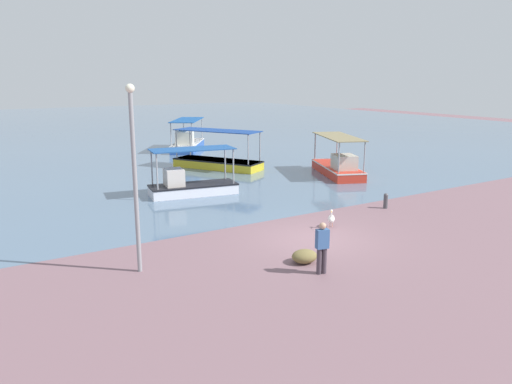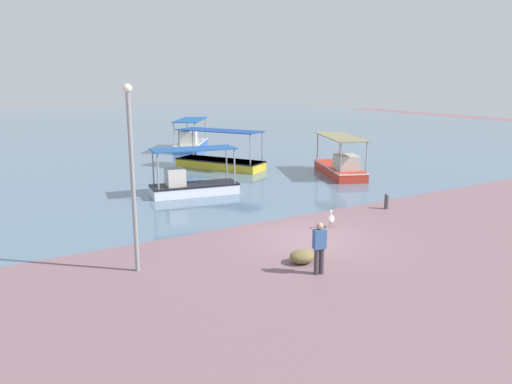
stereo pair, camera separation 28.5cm
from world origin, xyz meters
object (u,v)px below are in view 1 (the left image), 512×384
fishing_boat_center (190,184)px  lamp_post (134,170)px  fishing_boat_near_right (218,161)px  pelican (331,219)px  mooring_bollard (386,200)px  net_pile (304,256)px  fishing_boat_far_right (339,166)px  fisherman_standing (322,246)px  fishing_boat_outer (187,143)px

fishing_boat_center → lamp_post: size_ratio=0.81×
fishing_boat_near_right → pelican: fishing_boat_near_right is taller
mooring_bollard → net_pile: 8.45m
fishing_boat_far_right → fisherman_standing: fishing_boat_far_right is taller
fishing_boat_center → mooring_bollard: size_ratio=6.51×
pelican → mooring_bollard: (4.20, 1.00, 0.02)m
lamp_post → fishing_boat_far_right: bearing=28.7°
fishing_boat_center → fisherman_standing: 12.18m
fishing_boat_outer → net_pile: 27.33m
fishing_boat_center → fishing_boat_outer: bearing=66.2°
fishing_boat_outer → mooring_bollard: fishing_boat_outer is taller
fishing_boat_outer → net_pile: size_ratio=6.62×
fishing_boat_outer → fishing_boat_center: size_ratio=1.25×
pelican → lamp_post: size_ratio=0.14×
lamp_post → mooring_bollard: bearing=6.5°
fishing_boat_near_right → mooring_bollard: 13.79m
fishing_boat_far_right → fishing_boat_center: size_ratio=1.23×
fishing_boat_far_right → fishing_boat_outer: (-3.51, 15.24, 0.05)m
fishing_boat_center → pelican: fishing_boat_center is taller
fishing_boat_far_right → pelican: fishing_boat_far_right is taller
lamp_post → fisherman_standing: size_ratio=3.50×
fishing_boat_far_right → pelican: size_ratio=7.34×
fishing_boat_near_right → fisherman_standing: (-5.94, -18.37, 0.41)m
fisherman_standing → lamp_post: bearing=146.1°
fishing_boat_far_right → fishing_boat_near_right: (-5.30, 6.31, -0.09)m
lamp_post → fishing_boat_near_right: bearing=54.5°
fishing_boat_far_right → fishing_boat_near_right: 8.24m
lamp_post → fishing_boat_center: bearing=56.5°
pelican → net_pile: size_ratio=0.89×
mooring_bollard → fisherman_standing: (-7.75, -4.69, 0.51)m
mooring_bollard → net_pile: bearing=-154.5°
fishing_boat_far_right → fishing_boat_near_right: size_ratio=0.93×
lamp_post → fisherman_standing: bearing=-33.9°
pelican → lamp_post: bearing=-177.0°
fishing_boat_far_right → fisherman_standing: size_ratio=3.47×
fishing_boat_near_right → fishing_boat_outer: bearing=78.7°
fishing_boat_center → net_pile: 11.12m
pelican → net_pile: pelican is taller
fishing_boat_near_right → fishing_boat_center: fishing_boat_near_right is taller
fishing_boat_outer → fishing_boat_near_right: 9.11m
fishing_boat_outer → pelican: fishing_boat_outer is taller
fishing_boat_outer → pelican: (-4.19, -23.60, -0.26)m
fishing_boat_far_right → lamp_post: size_ratio=0.99×
lamp_post → mooring_bollard: (12.58, 1.44, -2.92)m
fishing_boat_near_right → pelican: size_ratio=7.89×
lamp_post → mooring_bollard: lamp_post is taller
fishing_boat_far_right → pelican: bearing=-132.6°
fishing_boat_far_right → fisherman_standing: bearing=-133.0°
fishing_boat_near_right → mooring_bollard: (1.81, -13.67, -0.10)m
fishing_boat_far_right → fishing_boat_near_right: fishing_boat_near_right is taller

